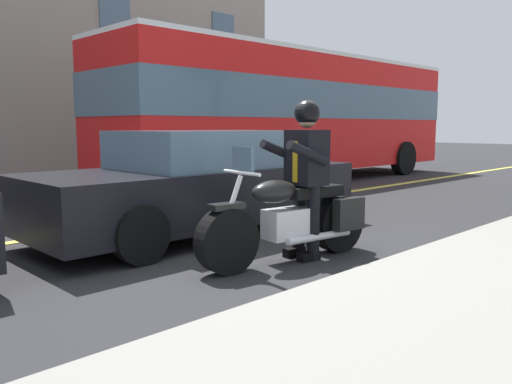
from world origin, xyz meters
TOP-DOWN VIEW (x-y plane):
  - ground_plane at (0.00, 0.00)m, footprint 80.00×80.00m
  - lane_center_stripe at (0.00, -2.00)m, footprint 60.00×0.16m
  - motorcycle_main at (0.17, 1.04)m, footprint 2.22×0.78m
  - rider_main at (-0.02, 1.06)m, footprint 0.67×0.61m
  - bus_near at (-6.15, -4.45)m, footprint 11.05×2.70m
  - car_silver at (-0.07, -0.84)m, footprint 4.60×1.92m

SIDE VIEW (x-z plane):
  - ground_plane at x=0.00m, z-range 0.00..0.00m
  - lane_center_stripe at x=0.00m, z-range 0.00..0.01m
  - motorcycle_main at x=0.17m, z-range -0.18..1.08m
  - car_silver at x=-0.07m, z-range -0.01..1.39m
  - rider_main at x=-0.02m, z-range 0.17..1.91m
  - bus_near at x=-6.15m, z-range 0.22..3.52m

